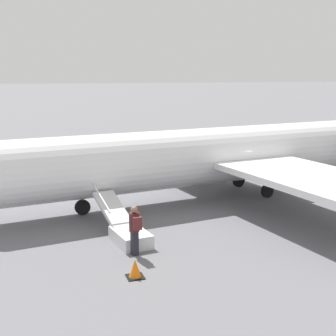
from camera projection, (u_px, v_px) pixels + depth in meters
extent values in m
plane|color=slate|center=(217.00, 196.00, 23.87)|extent=(600.00, 600.00, 0.00)
cylinder|color=white|center=(218.00, 155.00, 23.44)|extent=(21.91, 5.80, 2.77)
cube|color=white|center=(321.00, 181.00, 18.74)|extent=(5.67, 9.66, 0.28)
cube|color=white|center=(182.00, 142.00, 29.18)|extent=(5.67, 9.66, 0.28)
cylinder|color=#4C4C51|center=(323.00, 136.00, 28.99)|extent=(3.47, 1.70, 1.25)
cylinder|color=black|center=(83.00, 207.00, 20.71)|extent=(0.70, 0.27, 0.69)
cylinder|color=#4C4C51|center=(82.00, 197.00, 20.62)|extent=(0.12, 0.12, 0.21)
cylinder|color=black|center=(267.00, 191.00, 23.66)|extent=(0.70, 0.27, 0.69)
cylinder|color=#4C4C51|center=(268.00, 182.00, 23.57)|extent=(0.12, 0.12, 0.21)
cylinder|color=black|center=(239.00, 181.00, 25.85)|extent=(0.70, 0.27, 0.69)
cylinder|color=#4C4C51|center=(239.00, 173.00, 25.76)|extent=(0.12, 0.12, 0.21)
cube|color=silver|center=(131.00, 237.00, 17.16)|extent=(1.34, 1.94, 0.50)
cube|color=silver|center=(112.00, 207.00, 18.79)|extent=(1.21, 2.34, 0.86)
cube|color=silver|center=(101.00, 197.00, 18.50)|extent=(0.37, 2.21, 0.80)
cube|color=#23232D|center=(135.00, 243.00, 16.11)|extent=(0.24, 0.31, 0.85)
cylinder|color=#4C1E23|center=(134.00, 222.00, 15.96)|extent=(0.36, 0.36, 0.65)
sphere|color=#936B4C|center=(134.00, 210.00, 15.87)|extent=(0.24, 0.24, 0.24)
cube|color=#592323|center=(137.00, 223.00, 15.72)|extent=(0.30, 0.22, 0.44)
cube|color=black|center=(135.00, 277.00, 14.38)|extent=(0.53, 0.53, 0.03)
cone|color=orange|center=(135.00, 268.00, 14.33)|extent=(0.41, 0.41, 0.58)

